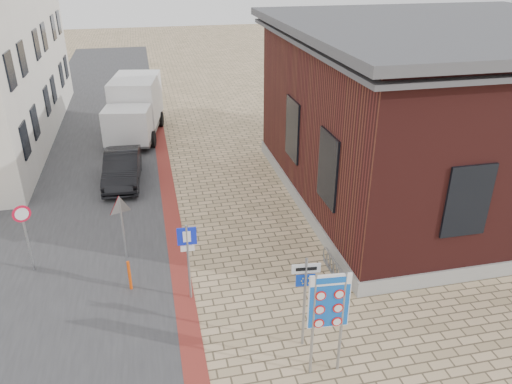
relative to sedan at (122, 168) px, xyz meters
name	(u,v)px	position (x,y,z in m)	size (l,w,h in m)	color
ground	(267,335)	(3.81, -10.69, -0.68)	(120.00, 120.00, 0.00)	tan
road_strip	(91,150)	(-1.69, 4.31, -0.67)	(7.00, 60.00, 0.02)	#38383A
curb_strip	(167,185)	(1.81, -0.69, -0.66)	(0.60, 40.00, 0.02)	maroon
brick_building	(448,110)	(12.80, -3.70, 2.81)	(13.00, 13.00, 6.80)	gray
bike_rack	(333,267)	(6.46, -8.49, -0.41)	(0.08, 1.80, 0.60)	slate
sedan	(122,168)	(0.00, 0.00, 0.00)	(1.43, 4.11, 1.35)	black
box_truck	(135,108)	(0.64, 6.12, 0.87)	(3.20, 6.04, 3.00)	slate
border_sign	(329,303)	(4.84, -12.19, 1.34)	(0.96, 0.13, 2.80)	gray
essen_sign	(305,288)	(4.61, -11.20, 1.06)	(0.70, 0.11, 2.61)	gray
parking_sign	(188,250)	(2.01, -8.69, 0.97)	(0.53, 0.07, 2.43)	gray
yield_sign	(121,212)	(0.16, -6.09, 1.00)	(0.76, 0.33, 2.22)	gray
speed_sign	(25,228)	(-2.69, -6.19, 0.86)	(0.51, 0.24, 2.30)	gray
bollard	(130,276)	(0.31, -7.89, -0.19)	(0.09, 0.09, 0.98)	#E54A0C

